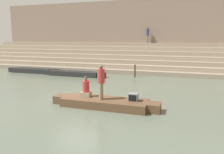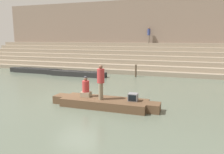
# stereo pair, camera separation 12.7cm
# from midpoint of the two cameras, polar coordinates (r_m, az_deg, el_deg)

# --- Properties ---
(ground_plane) EXTENTS (120.00, 120.00, 0.00)m
(ground_plane) POSITION_cam_midpoint_polar(r_m,az_deg,el_deg) (12.47, -8.65, -5.70)
(ground_plane) COLOR #566051
(ghat_steps) EXTENTS (36.00, 5.31, 2.87)m
(ghat_steps) POSITION_cam_midpoint_polar(r_m,az_deg,el_deg) (23.75, 5.00, 4.36)
(ghat_steps) COLOR gray
(ghat_steps) RESTS_ON ground
(back_wall) EXTENTS (34.20, 1.28, 7.66)m
(back_wall) POSITION_cam_midpoint_polar(r_m,az_deg,el_deg) (26.07, 6.41, 10.94)
(back_wall) COLOR #7F6B5B
(back_wall) RESTS_ON ground
(rowboat_main) EXTENTS (5.47, 1.49, 0.41)m
(rowboat_main) POSITION_cam_midpoint_polar(r_m,az_deg,el_deg) (10.91, -1.69, -6.68)
(rowboat_main) COLOR brown
(rowboat_main) RESTS_ON ground
(person_standing) EXTENTS (0.36, 0.36, 1.70)m
(person_standing) POSITION_cam_midpoint_polar(r_m,az_deg,el_deg) (10.59, -2.61, -0.70)
(person_standing) COLOR gray
(person_standing) RESTS_ON rowboat_main
(person_rowing) EXTENTS (0.50, 0.39, 1.07)m
(person_rowing) POSITION_cam_midpoint_polar(r_m,az_deg,el_deg) (11.27, -6.54, -2.98)
(person_rowing) COLOR gray
(person_rowing) RESTS_ON rowboat_main
(tv_set) EXTENTS (0.45, 0.39, 0.37)m
(tv_set) POSITION_cam_midpoint_polar(r_m,az_deg,el_deg) (10.52, 5.85, -5.25)
(tv_set) COLOR slate
(tv_set) RESTS_ON rowboat_main
(moored_boat_shore) EXTENTS (5.86, 1.05, 0.43)m
(moored_boat_shore) POSITION_cam_midpoint_polar(r_m,az_deg,el_deg) (20.08, -9.28, 0.94)
(moored_boat_shore) COLOR black
(moored_boat_shore) RESTS_ON ground
(moored_boat_distant) EXTENTS (5.78, 1.05, 0.43)m
(moored_boat_distant) POSITION_cam_midpoint_polar(r_m,az_deg,el_deg) (22.99, -19.25, 1.65)
(moored_boat_distant) COLOR black
(moored_boat_distant) RESTS_ON ground
(mooring_post) EXTENTS (0.15, 0.15, 1.09)m
(mooring_post) POSITION_cam_midpoint_polar(r_m,az_deg,el_deg) (19.37, 6.42, 1.62)
(mooring_post) COLOR #473828
(mooring_post) RESTS_ON ground
(person_on_steps) EXTENTS (0.32, 0.32, 1.72)m
(person_on_steps) POSITION_cam_midpoint_polar(r_m,az_deg,el_deg) (24.81, 9.75, 11.07)
(person_on_steps) COLOR #756656
(person_on_steps) RESTS_ON ghat_steps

